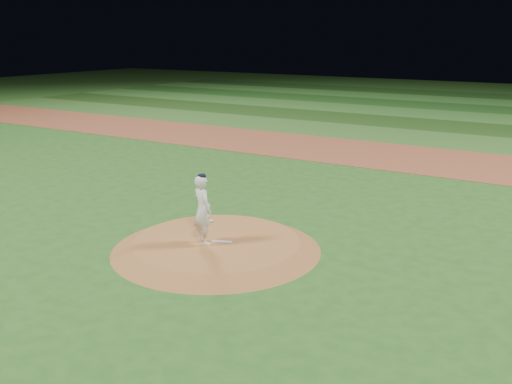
% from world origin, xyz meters
% --- Properties ---
extents(ground, '(120.00, 120.00, 0.00)m').
position_xyz_m(ground, '(0.00, 0.00, 0.00)').
color(ground, '#26581C').
rests_on(ground, ground).
extents(infield_dirt_band, '(70.00, 6.00, 0.02)m').
position_xyz_m(infield_dirt_band, '(0.00, 14.00, 0.01)').
color(infield_dirt_band, brown).
rests_on(infield_dirt_band, ground).
extents(outfield_stripe_0, '(70.00, 5.00, 0.02)m').
position_xyz_m(outfield_stripe_0, '(0.00, 19.50, 0.01)').
color(outfield_stripe_0, '#326424').
rests_on(outfield_stripe_0, ground).
extents(outfield_stripe_1, '(70.00, 5.00, 0.02)m').
position_xyz_m(outfield_stripe_1, '(0.00, 24.50, 0.01)').
color(outfield_stripe_1, '#1E4215').
rests_on(outfield_stripe_1, ground).
extents(outfield_stripe_2, '(70.00, 5.00, 0.02)m').
position_xyz_m(outfield_stripe_2, '(0.00, 29.50, 0.01)').
color(outfield_stripe_2, '#336C27').
rests_on(outfield_stripe_2, ground).
extents(outfield_stripe_3, '(70.00, 5.00, 0.02)m').
position_xyz_m(outfield_stripe_3, '(0.00, 34.50, 0.01)').
color(outfield_stripe_3, '#1D4E19').
rests_on(outfield_stripe_3, ground).
extents(outfield_stripe_4, '(70.00, 5.00, 0.02)m').
position_xyz_m(outfield_stripe_4, '(0.00, 39.50, 0.01)').
color(outfield_stripe_4, '#327229').
rests_on(outfield_stripe_4, ground).
extents(outfield_stripe_5, '(70.00, 5.00, 0.02)m').
position_xyz_m(outfield_stripe_5, '(0.00, 44.50, 0.01)').
color(outfield_stripe_5, '#1A4716').
rests_on(outfield_stripe_5, ground).
extents(pitchers_mound, '(5.50, 5.50, 0.25)m').
position_xyz_m(pitchers_mound, '(0.00, 0.00, 0.12)').
color(pitchers_mound, '#A16432').
rests_on(pitchers_mound, ground).
extents(pitching_rubber, '(0.55, 0.31, 0.03)m').
position_xyz_m(pitching_rubber, '(0.19, -0.03, 0.26)').
color(pitching_rubber, silver).
rests_on(pitching_rubber, pitchers_mound).
extents(rosin_bag, '(0.13, 0.13, 0.07)m').
position_xyz_m(rosin_bag, '(-1.01, 1.17, 0.29)').
color(rosin_bag, silver).
rests_on(rosin_bag, pitchers_mound).
extents(pitcher_on_mound, '(0.78, 0.66, 1.87)m').
position_xyz_m(pitcher_on_mound, '(-0.17, -0.34, 1.17)').
color(pitcher_on_mound, white).
rests_on(pitcher_on_mound, pitchers_mound).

